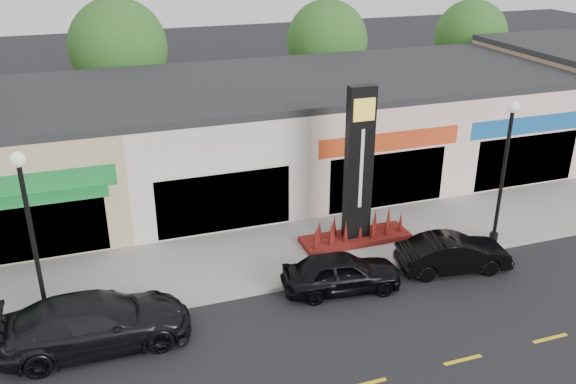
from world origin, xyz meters
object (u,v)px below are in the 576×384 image
at_px(pylon_sign, 358,189).
at_px(car_black_conv, 454,254).
at_px(lamp_east_near, 506,158).
at_px(car_dark_sedan, 95,322).
at_px(lamp_west_near, 30,223).
at_px(car_black_sedan, 341,272).

relative_size(pylon_sign, car_black_conv, 1.52).
bearing_deg(lamp_east_near, car_dark_sedan, -174.28).
xyz_separation_m(lamp_west_near, pylon_sign, (11.00, 1.70, -1.20)).
xyz_separation_m(lamp_west_near, car_dark_sedan, (1.37, -1.47, -2.69)).
xyz_separation_m(car_dark_sedan, car_black_sedan, (7.84, 0.40, -0.12)).
xyz_separation_m(car_dark_sedan, car_black_conv, (12.07, 0.31, -0.14)).
distance_m(lamp_east_near, pylon_sign, 5.42).
distance_m(pylon_sign, car_black_conv, 4.09).
bearing_deg(car_black_sedan, car_black_conv, -84.21).
relative_size(lamp_west_near, car_dark_sedan, 1.01).
bearing_deg(car_black_conv, pylon_sign, 49.20).
height_order(lamp_east_near, pylon_sign, pylon_sign).
relative_size(lamp_east_near, car_black_conv, 1.39).
bearing_deg(car_black_sedan, car_dark_sedan, 99.95).
height_order(pylon_sign, car_dark_sedan, pylon_sign).
relative_size(lamp_west_near, car_black_conv, 1.39).
bearing_deg(lamp_west_near, car_black_sedan, -6.62).
distance_m(lamp_west_near, car_black_conv, 13.78).
height_order(car_dark_sedan, car_black_sedan, car_dark_sedan).
height_order(lamp_west_near, car_black_sedan, lamp_west_near).
bearing_deg(pylon_sign, lamp_west_near, -171.23).
bearing_deg(car_dark_sedan, lamp_east_near, -84.24).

